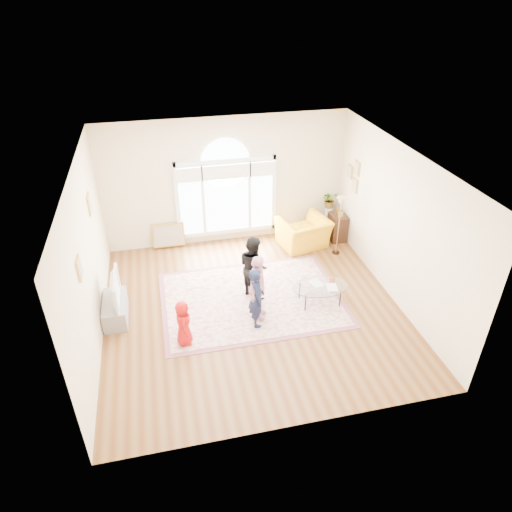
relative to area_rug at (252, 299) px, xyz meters
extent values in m
plane|color=#593114|center=(-0.04, -0.28, -0.01)|extent=(6.00, 6.00, 0.00)
plane|color=beige|center=(-0.04, 2.72, 1.59)|extent=(6.00, 0.00, 6.00)
plane|color=beige|center=(-0.04, -3.28, 1.59)|extent=(6.00, 0.00, 6.00)
plane|color=beige|center=(-3.04, -0.28, 1.59)|extent=(0.00, 6.00, 6.00)
plane|color=beige|center=(2.96, -0.28, 1.59)|extent=(0.00, 6.00, 6.00)
plane|color=white|center=(-0.04, -0.28, 3.19)|extent=(6.00, 6.00, 0.00)
cube|color=white|center=(-0.04, 2.68, 0.24)|extent=(2.50, 0.08, 0.10)
cube|color=white|center=(-0.04, 2.68, 2.14)|extent=(2.50, 0.08, 0.10)
cube|color=white|center=(-1.26, 2.68, 1.19)|extent=(0.10, 0.08, 2.00)
cube|color=white|center=(1.18, 2.68, 1.19)|extent=(0.10, 0.08, 2.00)
cube|color=#C6E2FF|center=(-0.94, 2.68, 1.19)|extent=(0.55, 0.02, 1.80)
cube|color=#C6E2FF|center=(0.85, 2.68, 1.19)|extent=(0.55, 0.02, 1.80)
cube|color=#C6E2FF|center=(-0.04, 2.68, 1.19)|extent=(1.10, 0.02, 1.80)
cylinder|color=#C6E2FF|center=(-0.04, 2.68, 2.09)|extent=(1.20, 0.02, 1.20)
cube|color=white|center=(-0.63, 2.67, 1.19)|extent=(0.07, 0.04, 1.80)
cube|color=white|center=(0.54, 2.67, 1.19)|extent=(0.07, 0.04, 1.80)
cube|color=white|center=(-0.94, 2.60, 1.91)|extent=(0.65, 0.12, 0.35)
cube|color=white|center=(-0.04, 2.60, 1.91)|extent=(1.20, 0.12, 0.35)
cube|color=white|center=(0.85, 2.60, 1.91)|extent=(0.65, 0.12, 0.35)
cube|color=tan|center=(-3.02, 1.02, 2.09)|extent=(0.03, 0.34, 0.40)
cube|color=#ADA38E|center=(-3.01, 1.02, 2.09)|extent=(0.01, 0.28, 0.34)
cube|color=tan|center=(-3.02, -1.18, 1.99)|extent=(0.03, 0.30, 0.36)
cube|color=#ADA38E|center=(-3.01, -1.18, 1.99)|extent=(0.01, 0.24, 0.30)
cube|color=tan|center=(2.94, 1.77, 2.04)|extent=(0.03, 0.28, 0.34)
cube|color=#ADA38E|center=(2.92, 1.77, 2.04)|extent=(0.01, 0.22, 0.28)
cube|color=tan|center=(2.94, 1.77, 1.61)|extent=(0.03, 0.28, 0.34)
cube|color=#ADA38E|center=(2.92, 1.77, 1.61)|extent=(0.01, 0.22, 0.28)
cube|color=tan|center=(2.94, 2.12, 1.83)|extent=(0.03, 0.26, 0.32)
cube|color=#ADA38E|center=(2.92, 2.12, 1.83)|extent=(0.01, 0.20, 0.26)
cube|color=beige|center=(0.00, 0.00, 0.00)|extent=(3.60, 2.60, 0.02)
cube|color=#834957|center=(0.00, 0.00, 0.00)|extent=(3.80, 2.80, 0.01)
cube|color=gray|center=(-2.79, 0.02, 0.20)|extent=(0.45, 1.00, 0.42)
imported|color=black|center=(-2.79, 0.02, 0.70)|extent=(0.13, 1.00, 0.58)
cube|color=#5D87DE|center=(-2.70, 0.02, 0.70)|extent=(0.02, 0.82, 0.47)
ellipsoid|color=silver|center=(1.37, -0.42, 0.40)|extent=(1.19, 0.78, 0.02)
cylinder|color=black|center=(1.75, -0.22, 0.19)|extent=(0.03, 0.03, 0.40)
cylinder|color=black|center=(1.00, -0.20, 0.19)|extent=(0.03, 0.03, 0.40)
cylinder|color=black|center=(1.74, -0.64, 0.19)|extent=(0.03, 0.03, 0.40)
cylinder|color=black|center=(0.99, -0.63, 0.19)|extent=(0.03, 0.03, 0.40)
imported|color=#B2A58C|center=(1.21, -0.36, 0.42)|extent=(0.30, 0.34, 0.03)
imported|color=#B2A58C|center=(1.48, -0.51, 0.42)|extent=(0.27, 0.33, 0.02)
cylinder|color=#D04D21|center=(1.64, -0.32, 0.47)|extent=(0.07, 0.07, 0.12)
imported|color=gold|center=(1.77, 1.92, 0.37)|extent=(1.36, 1.25, 0.75)
cube|color=black|center=(2.74, 2.07, 0.34)|extent=(0.40, 0.50, 0.70)
cylinder|color=black|center=(2.47, 1.40, 0.00)|extent=(0.20, 0.20, 0.02)
cylinder|color=#AF8343|center=(2.47, 1.40, 0.67)|extent=(0.02, 0.02, 1.35)
cone|color=#CCB284|center=(2.47, 1.40, 1.39)|extent=(0.31, 0.31, 0.22)
cylinder|color=white|center=(2.66, 2.55, 0.34)|extent=(0.20, 0.20, 0.70)
imported|color=#33722D|center=(2.66, 2.55, 0.92)|extent=(0.43, 0.38, 0.45)
cube|color=tan|center=(-1.56, 2.62, -0.01)|extent=(0.80, 0.14, 0.62)
imported|color=#AE1110|center=(-1.51, -1.05, 0.48)|extent=(0.32, 0.47, 0.93)
imported|color=#151C3A|center=(-0.08, -0.80, 0.64)|extent=(0.33, 0.48, 1.27)
imported|color=black|center=(0.08, 0.17, 0.71)|extent=(0.72, 0.81, 1.40)
imported|color=#FBB5D0|center=(-0.02, -0.61, 0.72)|extent=(0.66, 0.90, 1.42)
camera|label=1|loc=(-1.65, -7.63, 5.92)|focal=32.00mm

